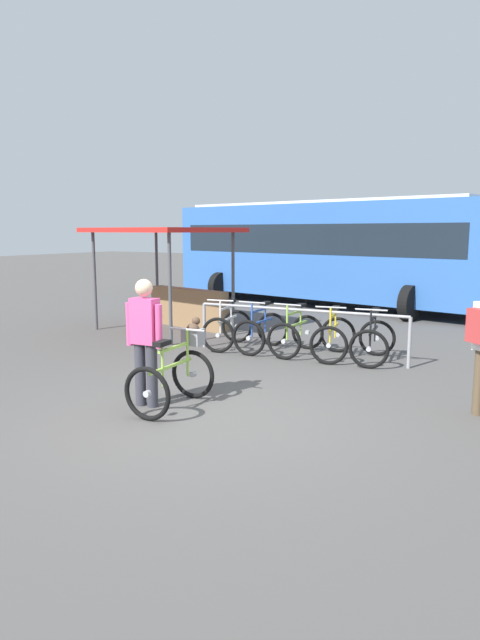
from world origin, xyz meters
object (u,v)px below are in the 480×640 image
(racked_bike_white, at_px, (228,329))
(racked_bike_black, at_px, (373,341))
(racked_bike_lime, at_px, (296,334))
(person_with_featured_bike, at_px, (145,337))
(racked_bike_yellow, at_px, (333,338))
(racked_bike_blue, at_px, (261,331))
(featured_bicycle, at_px, (177,369))
(bus_distant, at_px, (327,247))
(market_stall, at_px, (174,268))

(racked_bike_white, xyz_separation_m, racked_bike_black, (2.79, 0.24, 0.00))
(racked_bike_lime, xyz_separation_m, person_with_featured_bike, (-0.34, -3.75, 0.54))
(racked_bike_yellow, xyz_separation_m, person_with_featured_bike, (-1.04, -3.81, 0.54))
(racked_bike_yellow, bearing_deg, racked_bike_black, 4.95)
(racked_bike_white, relative_size, racked_bike_lime, 1.09)
(racked_bike_blue, xyz_separation_m, featured_bicycle, (0.70, -3.49, 0.12))
(person_with_featured_bike, bearing_deg, bus_distant, 100.00)
(featured_bicycle, distance_m, market_stall, 5.80)
(racked_bike_yellow, distance_m, bus_distant, 7.38)
(racked_bike_white, distance_m, racked_bike_blue, 0.70)
(racked_bike_yellow, bearing_deg, racked_bike_lime, -175.04)
(racked_bike_blue, height_order, bus_distant, bus_distant)
(racked_bike_white, bearing_deg, racked_bike_lime, 4.96)
(racked_bike_white, height_order, market_stall, market_stall)
(racked_bike_white, relative_size, racked_bike_black, 0.99)
(bus_distant, bearing_deg, racked_bike_lime, -71.98)
(racked_bike_yellow, height_order, racked_bike_black, same)
(racked_bike_blue, relative_size, person_with_featured_bike, 0.69)
(racked_bike_white, xyz_separation_m, racked_bike_lime, (1.39, 0.12, 0.00))
(racked_bike_blue, height_order, racked_bike_yellow, same)
(featured_bicycle, bearing_deg, racked_bike_blue, 101.26)
(racked_bike_black, distance_m, featured_bicycle, 3.93)
(racked_bike_white, bearing_deg, racked_bike_black, 4.96)
(racked_bike_blue, bearing_deg, racked_bike_yellow, 4.96)
(racked_bike_yellow, relative_size, featured_bicycle, 1.00)
(racked_bike_black, relative_size, person_with_featured_bike, 0.74)
(racked_bike_white, height_order, racked_bike_lime, same)
(racked_bike_lime, bearing_deg, bus_distant, 108.02)
(racked_bike_yellow, distance_m, market_stall, 4.43)
(racked_bike_yellow, distance_m, featured_bicycle, 3.68)
(racked_bike_black, distance_m, bus_distant, 7.63)
(market_stall, bearing_deg, racked_bike_yellow, -12.19)
(racked_bike_blue, height_order, person_with_featured_bike, person_with_featured_bike)
(racked_bike_blue, relative_size, racked_bike_lime, 1.03)
(racked_bike_blue, bearing_deg, person_with_featured_bike, -84.45)
(racked_bike_blue, bearing_deg, racked_bike_lime, 4.96)
(racked_bike_lime, relative_size, market_stall, 0.32)
(racked_bike_yellow, relative_size, person_with_featured_bike, 0.74)
(featured_bicycle, distance_m, bus_distant, 10.57)
(racked_bike_white, relative_size, featured_bicycle, 0.98)
(featured_bicycle, bearing_deg, bus_distant, 102.00)
(racked_bike_white, distance_m, market_stall, 2.60)
(racked_bike_white, distance_m, featured_bicycle, 3.71)
(racked_bike_yellow, relative_size, market_stall, 0.35)
(racked_bike_white, relative_size, person_with_featured_bike, 0.74)
(bus_distant, bearing_deg, racked_bike_white, -83.41)
(person_with_featured_bike, bearing_deg, market_stall, 123.93)
(featured_bicycle, relative_size, bus_distant, 0.12)
(racked_bike_blue, relative_size, market_stall, 0.33)
(racked_bike_white, distance_m, racked_bike_lime, 1.40)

